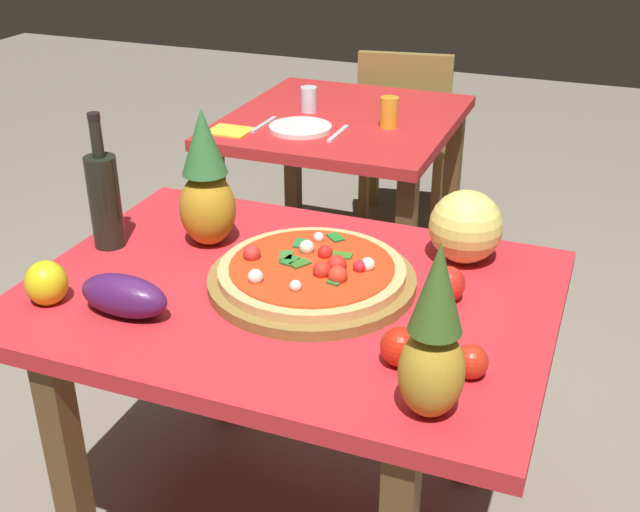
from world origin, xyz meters
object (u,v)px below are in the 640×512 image
Objects in this scene: knife_utensil at (338,133)px; pineapple_right at (434,341)px; tomato_at_corner at (447,284)px; display_table at (290,325)px; background_table at (342,146)px; bell_pepper at (46,283)px; fork_utensil at (264,124)px; eggplant at (124,296)px; pizza_board at (312,280)px; drinking_glass_water at (309,99)px; pineapple_left at (206,185)px; napkin_folded at (230,131)px; tomato_beside_pepper at (400,347)px; dining_chair at (405,130)px; tomato_by_bottle at (471,362)px; melon at (466,227)px; wine_bottle at (104,198)px; pizza at (312,270)px; dinner_plate at (300,128)px; drinking_glass_juice at (389,112)px.

pineapple_right is at bearing -64.31° from knife_utensil.
display_table is at bearing -166.68° from tomato_at_corner.
bell_pepper reaches higher than background_table.
fork_utensil is at bearing 93.88° from bell_pepper.
tomato_at_corner is 0.43× the size of knife_utensil.
pizza_board is at bearing 39.11° from eggplant.
pineapple_right is 1.80m from drinking_glass_water.
pineapple_left is 0.92m from knife_utensil.
napkin_folded is (-0.17, 1.18, -0.04)m from bell_pepper.
tomato_beside_pepper reaches higher than napkin_folded.
dining_chair is 0.75m from drinking_glass_water.
tomato_at_corner is 1.19× the size of tomato_by_bottle.
pineapple_left is 0.68m from tomato_beside_pepper.
pizza_board is 0.39m from melon.
tomato_beside_pepper reaches higher than fork_utensil.
pizza_board is 6.03× the size of tomato_at_corner.
tomato_at_corner is 0.83× the size of drinking_glass_water.
pineapple_right is at bearing -21.82° from wine_bottle.
wine_bottle reaches higher than display_table.
pizza reaches higher than napkin_folded.
pizza is 1.90× the size of dinner_plate.
dining_chair is at bearing 108.02° from tomato_at_corner.
melon reaches higher than knife_utensil.
dinner_plate is at bearing -111.46° from background_table.
knife_utensil is at bearing 77.13° from wine_bottle.
pizza reaches higher than tomato_by_bottle.
drinking_glass_juice is (0.14, -0.74, 0.31)m from dining_chair.
tomato_at_corner is at bearing -67.27° from drinking_glass_juice.
bell_pepper reaches higher than tomato_beside_pepper.
melon is 2.66× the size of tomato_by_bottle.
drinking_glass_juice is 0.44m from fork_utensil.
napkin_folded is (-0.30, -0.31, 0.12)m from background_table.
drinking_glass_juice is at bearing 98.43° from pizza_board.
pineapple_right is 0.87m from bell_pepper.
napkin_folded is at bearing 138.09° from tomato_at_corner.
melon is at bearing -39.71° from fork_utensil.
pizza_board is at bearing -81.57° from drinking_glass_juice.
pizza_board is 0.45m from tomato_by_bottle.
pineapple_right is at bearing 97.25° from dining_chair.
dining_chair is at bearing 80.96° from dinner_plate.
fork_utensil is (-0.28, -0.88, 0.26)m from dining_chair.
tomato_beside_pepper is at bearing -72.41° from drinking_glass_juice.
melon reaches higher than drinking_glass_water.
pineapple_left is (-0.01, -1.79, 0.40)m from dining_chair.
melon is 1.73× the size of bell_pepper.
eggplant is at bearing -82.81° from drinking_glass_water.
pizza is at bearing -67.75° from drinking_glass_water.
bell_pepper is 0.86m from tomato_at_corner.
pineapple_left is 5.28× the size of tomato_by_bottle.
dining_chair is at bearing 105.16° from tomato_beside_pepper.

